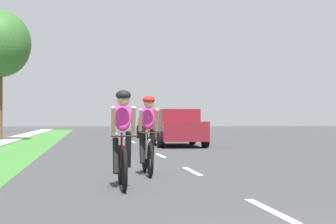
# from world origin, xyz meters

# --- Properties ---
(ground_plane) EXTENTS (120.00, 120.00, 0.00)m
(ground_plane) POSITION_xyz_m (0.00, 20.00, 0.00)
(ground_plane) COLOR #38383A
(grass_verge) EXTENTS (2.02, 70.00, 0.01)m
(grass_verge) POSITION_xyz_m (-4.64, 20.00, 0.00)
(grass_verge) COLOR #38722D
(grass_verge) RESTS_ON ground_plane
(lane_markings_center) EXTENTS (0.12, 52.71, 0.01)m
(lane_markings_center) POSITION_xyz_m (0.00, 24.00, 0.00)
(lane_markings_center) COLOR white
(lane_markings_center) RESTS_ON ground_plane
(cyclist_lead) EXTENTS (0.42, 1.72, 1.58)m
(cyclist_lead) POSITION_xyz_m (-1.66, 6.04, 0.81)
(cyclist_lead) COLOR black
(cyclist_lead) RESTS_ON ground_plane
(cyclist_trailing) EXTENTS (0.42, 1.72, 1.58)m
(cyclist_trailing) POSITION_xyz_m (-1.03, 8.06, 0.81)
(cyclist_trailing) COLOR black
(cyclist_trailing) RESTS_ON ground_plane
(sedan_maroon) EXTENTS (1.98, 4.30, 1.52)m
(sedan_maroon) POSITION_xyz_m (1.48, 19.59, 0.77)
(sedan_maroon) COLOR maroon
(sedan_maroon) RESTS_ON ground_plane
(pickup_red) EXTENTS (2.22, 5.10, 1.64)m
(pickup_red) POSITION_xyz_m (1.81, 27.74, 0.83)
(pickup_red) COLOR red
(pickup_red) RESTS_ON ground_plane
(street_tree_near) EXTENTS (3.11, 3.11, 6.71)m
(street_tree_near) POSITION_xyz_m (-6.66, 26.36, 4.98)
(street_tree_near) COLOR brown
(street_tree_near) RESTS_ON ground_plane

